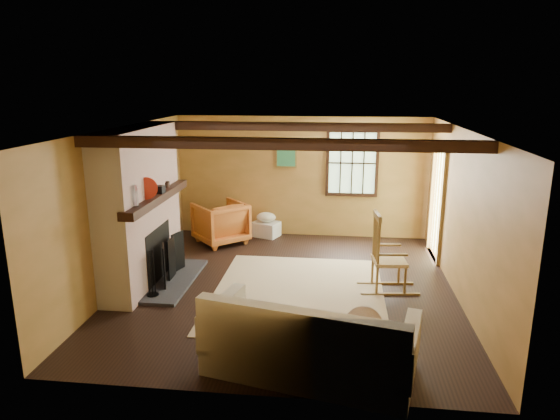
# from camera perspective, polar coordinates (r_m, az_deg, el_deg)

# --- Properties ---
(ground) EXTENTS (5.50, 5.50, 0.00)m
(ground) POSITION_cam_1_polar(r_m,az_deg,el_deg) (7.72, 0.76, -8.79)
(ground) COLOR black
(ground) RESTS_ON ground
(room_envelope) EXTENTS (5.02, 5.52, 2.44)m
(room_envelope) POSITION_cam_1_polar(r_m,az_deg,el_deg) (7.46, 2.69, 3.54)
(room_envelope) COLOR #B07C3E
(room_envelope) RESTS_ON ground
(fireplace) EXTENTS (1.02, 2.30, 2.40)m
(fireplace) POSITION_cam_1_polar(r_m,az_deg,el_deg) (7.89, -15.51, -0.33)
(fireplace) COLOR brown
(fireplace) RESTS_ON ground
(rug) EXTENTS (2.50, 3.00, 0.01)m
(rug) POSITION_cam_1_polar(r_m,az_deg,el_deg) (7.52, 2.13, -9.43)
(rug) COLOR tan
(rug) RESTS_ON ground
(rocking_chair) EXTENTS (0.91, 0.54, 1.20)m
(rocking_chair) POSITION_cam_1_polar(r_m,az_deg,el_deg) (7.61, 12.05, -5.37)
(rocking_chair) COLOR tan
(rocking_chair) RESTS_ON ground
(sofa) EXTENTS (2.38, 1.45, 0.90)m
(sofa) POSITION_cam_1_polar(r_m,az_deg,el_deg) (5.49, 3.33, -15.31)
(sofa) COLOR beige
(sofa) RESTS_ON ground
(firewood_pile) EXTENTS (0.69, 0.13, 0.25)m
(firewood_pile) POSITION_cam_1_polar(r_m,az_deg,el_deg) (10.30, -7.77, -2.17)
(firewood_pile) COLOR #543524
(firewood_pile) RESTS_ON ground
(laundry_basket) EXTENTS (0.60, 0.53, 0.30)m
(laundry_basket) POSITION_cam_1_polar(r_m,az_deg,el_deg) (10.13, -1.59, -2.18)
(laundry_basket) COLOR silver
(laundry_basket) RESTS_ON ground
(basket_pillow) EXTENTS (0.48, 0.44, 0.19)m
(basket_pillow) POSITION_cam_1_polar(r_m,az_deg,el_deg) (10.06, -1.60, -0.83)
(basket_pillow) COLOR beige
(basket_pillow) RESTS_ON laundry_basket
(armchair) EXTENTS (1.24, 1.24, 0.81)m
(armchair) POSITION_cam_1_polar(r_m,az_deg,el_deg) (9.71, -6.81, -1.44)
(armchair) COLOR #BF6026
(armchair) RESTS_ON ground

